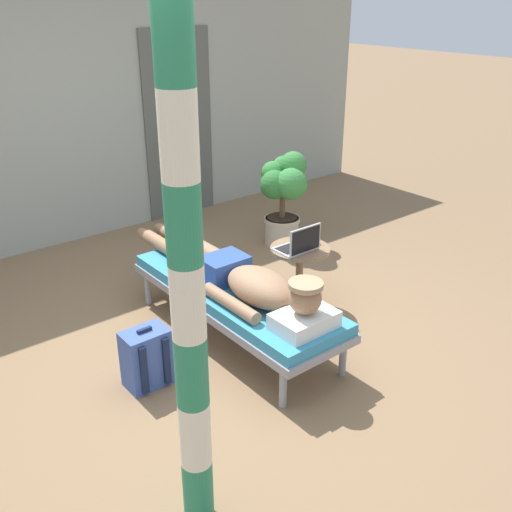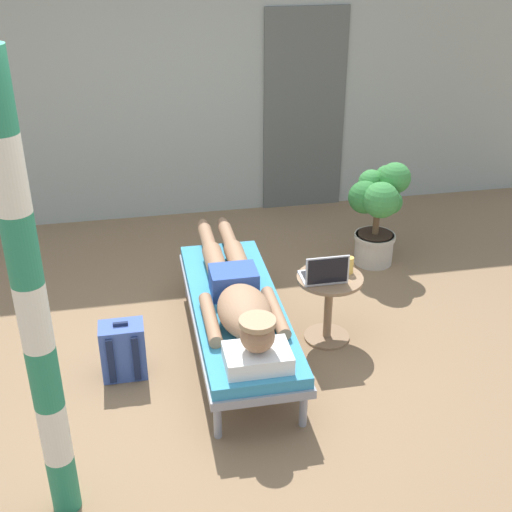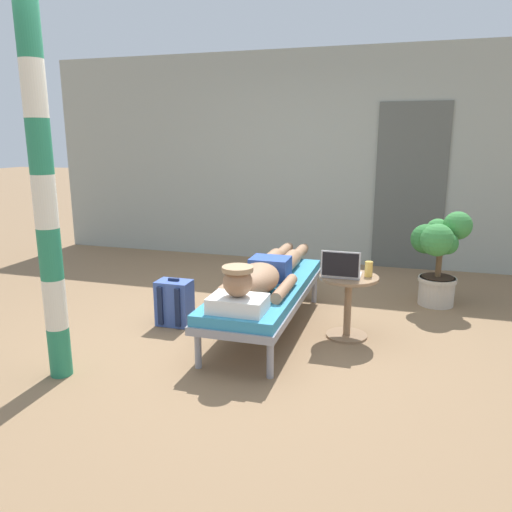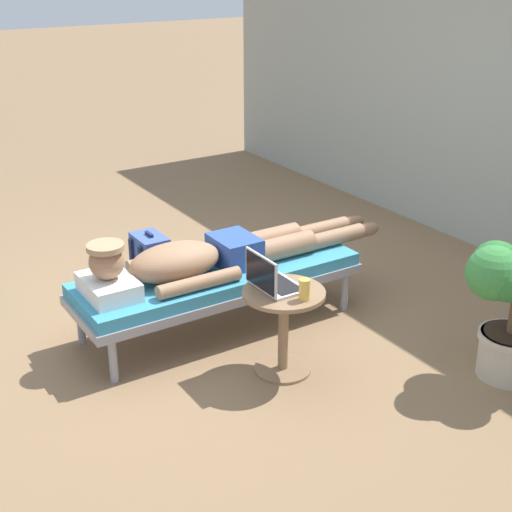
{
  "view_description": "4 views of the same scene",
  "coord_description": "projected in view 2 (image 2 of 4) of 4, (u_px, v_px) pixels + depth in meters",
  "views": [
    {
      "loc": [
        -2.11,
        -2.92,
        2.4
      ],
      "look_at": [
        0.33,
        0.11,
        0.63
      ],
      "focal_mm": 41.31,
      "sensor_mm": 36.0,
      "label": 1
    },
    {
      "loc": [
        -0.49,
        -3.84,
        2.9
      ],
      "look_at": [
        0.35,
        0.43,
        0.62
      ],
      "focal_mm": 47.45,
      "sensor_mm": 36.0,
      "label": 2
    },
    {
      "loc": [
        1.24,
        -3.74,
        1.62
      ],
      "look_at": [
        0.06,
        0.18,
        0.64
      ],
      "focal_mm": 34.88,
      "sensor_mm": 36.0,
      "label": 3
    },
    {
      "loc": [
        3.9,
        -1.94,
        2.32
      ],
      "look_at": [
        0.39,
        0.29,
        0.55
      ],
      "focal_mm": 50.87,
      "sensor_mm": 36.0,
      "label": 4
    }
  ],
  "objects": [
    {
      "name": "lounge_chair",
      "position": [
        237.0,
        311.0,
        4.77
      ],
      "size": [
        0.64,
        1.9,
        0.42
      ],
      "color": "gray",
      "rests_on": "ground"
    },
    {
      "name": "house_door_panel",
      "position": [
        304.0,
        112.0,
        6.84
      ],
      "size": [
        0.84,
        0.03,
        2.04
      ],
      "primitive_type": "cube",
      "color": "#545651",
      "rests_on": "ground"
    },
    {
      "name": "side_table",
      "position": [
        329.0,
        297.0,
        4.92
      ],
      "size": [
        0.48,
        0.48,
        0.52
      ],
      "color": "#8C6B4C",
      "rests_on": "ground"
    },
    {
      "name": "person_reclining",
      "position": [
        238.0,
        295.0,
        4.62
      ],
      "size": [
        0.53,
        2.17,
        0.33
      ],
      "color": "white",
      "rests_on": "lounge_chair"
    },
    {
      "name": "potted_plant",
      "position": [
        378.0,
        207.0,
        5.86
      ],
      "size": [
        0.56,
        0.57,
        0.94
      ],
      "color": "#BFB29E",
      "rests_on": "ground"
    },
    {
      "name": "porch_post",
      "position": [
        34.0,
        316.0,
        3.1
      ],
      "size": [
        0.15,
        0.15,
        2.43
      ],
      "color": "#267F59",
      "rests_on": "ground"
    },
    {
      "name": "house_wall_back",
      "position": [
        190.0,
        82.0,
        6.59
      ],
      "size": [
        7.6,
        0.2,
        2.7
      ],
      "primitive_type": "cube",
      "color": "#999E93",
      "rests_on": "ground"
    },
    {
      "name": "backpack",
      "position": [
        123.0,
        350.0,
        4.6
      ],
      "size": [
        0.3,
        0.26,
        0.42
      ],
      "color": "#3F59A5",
      "rests_on": "ground"
    },
    {
      "name": "drink_glass",
      "position": [
        349.0,
        265.0,
        4.87
      ],
      "size": [
        0.06,
        0.06,
        0.12
      ],
      "primitive_type": "cylinder",
      "color": "gold",
      "rests_on": "side_table"
    },
    {
      "name": "laptop",
      "position": [
        324.0,
        274.0,
        4.76
      ],
      "size": [
        0.31,
        0.24,
        0.23
      ],
      "color": "silver",
      "rests_on": "side_table"
    },
    {
      "name": "ground_plane",
      "position": [
        219.0,
        366.0,
        4.77
      ],
      "size": [
        40.0,
        40.0,
        0.0
      ],
      "primitive_type": "plane",
      "color": "#846647"
    }
  ]
}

